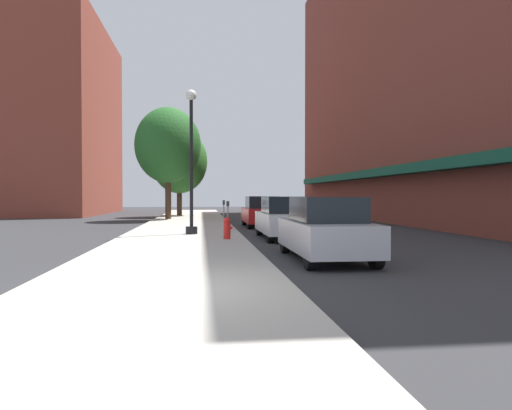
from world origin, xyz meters
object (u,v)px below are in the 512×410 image
car_white (284,218)px  lamppost (191,159)px  fire_hydrant (227,228)px  tree_near (179,161)px  car_silver (326,229)px  car_red (261,212)px  parking_meter_near (224,209)px  tree_mid (168,145)px  parking_meter_far (228,211)px

car_white → lamppost: bearing=161.3°
fire_hydrant → tree_near: size_ratio=0.12×
fire_hydrant → tree_near: 21.01m
fire_hydrant → car_silver: bearing=-65.5°
car_red → parking_meter_near: bearing=141.3°
tree_near → car_silver: 26.25m
car_red → tree_mid: bearing=129.0°
tree_near → car_red: (4.94, -12.38, -3.59)m
tree_near → car_white: (4.94, -19.39, -3.59)m
lamppost → tree_near: size_ratio=0.86×
lamppost → parking_meter_near: bearing=77.2°
car_red → tree_near: bearing=112.7°
fire_hydrant → tree_mid: (-3.14, 15.07, 4.56)m
lamppost → car_white: bearing=-19.0°
tree_mid → fire_hydrant: bearing=-78.2°
fire_hydrant → parking_meter_far: size_ratio=0.60×
tree_mid → car_silver: tree_mid is taller
lamppost → fire_hydrant: 3.80m
car_silver → car_red: (0.00, 13.16, 0.00)m
lamppost → car_red: size_ratio=1.37×
fire_hydrant → parking_meter_far: parking_meter_far is taller
car_silver → lamppost: bearing=116.6°
parking_meter_far → car_white: car_white is taller
lamppost → car_silver: lamppost is taller
car_white → parking_meter_far: bearing=113.4°
tree_near → lamppost: bearing=-85.9°
lamppost → car_silver: bearing=-63.9°
tree_mid → car_red: size_ratio=1.75×
parking_meter_far → car_white: 4.97m
parking_meter_far → car_silver: bearing=-79.7°
lamppost → car_red: bearing=57.7°
lamppost → parking_meter_far: size_ratio=4.50×
lamppost → fire_hydrant: size_ratio=7.47×
tree_near → car_red: bearing=-68.2°
lamppost → car_silver: (3.63, -7.40, -2.39)m
car_white → tree_mid: bearing=111.6°
parking_meter_far → car_red: size_ratio=0.30×
parking_meter_near → tree_mid: bearing=123.2°
parking_meter_near → car_white: (1.95, -8.63, -0.14)m
lamppost → car_red: lamppost is taller
fire_hydrant → parking_meter_far: bearing=86.4°
lamppost → car_red: (3.63, 5.76, -2.39)m
tree_near → car_red: tree_near is taller
lamppost → tree_mid: 12.99m
car_red → parking_meter_far: bearing=-127.6°
lamppost → tree_mid: size_ratio=0.78×
tree_near → car_silver: (4.94, -25.53, -3.59)m
tree_near → tree_mid: bearing=-95.3°
tree_mid → car_silver: 21.28m
parking_meter_near → tree_near: size_ratio=0.19×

